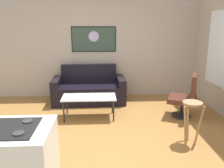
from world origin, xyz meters
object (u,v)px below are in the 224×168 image
coffee_table (89,98)px  armchair (186,97)px  bar_stool (192,112)px  wall_painting (94,39)px  couch (89,90)px

coffee_table → armchair: size_ratio=1.18×
armchair → bar_stool: bearing=-106.3°
armchair → wall_painting: 2.71m
armchair → wall_painting: size_ratio=0.81×
couch → armchair: armchair is taller
armchair → bar_stool: (-0.32, -1.09, 0.09)m
coffee_table → bar_stool: size_ratio=1.54×
bar_stool → coffee_table: bearing=145.0°
couch → wall_painting: size_ratio=1.56×
wall_painting → bar_stool: bearing=-59.5°
coffee_table → bar_stool: bar_stool is taller
bar_stool → wall_painting: bearing=120.5°
couch → bar_stool: bearing=-52.2°
bar_stool → wall_painting: wall_painting is taller
bar_stool → armchair: bearing=73.7°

